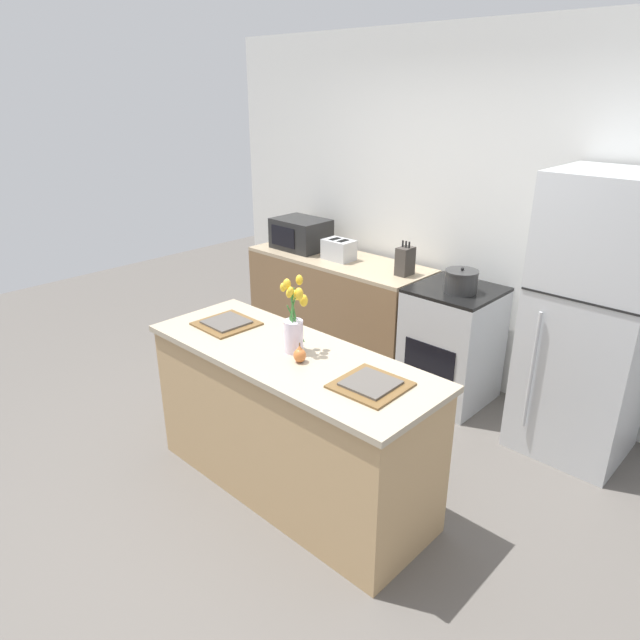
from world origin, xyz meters
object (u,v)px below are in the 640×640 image
(pear_figurine, at_px, (300,355))
(cooking_pot, at_px, (461,281))
(flower_vase, at_px, (294,325))
(toaster, at_px, (339,250))
(plate_setting_right, at_px, (371,385))
(plate_setting_left, at_px, (227,323))
(microwave, at_px, (301,234))
(stove_range, at_px, (451,344))
(refrigerator, at_px, (591,321))
(knife_block, at_px, (405,261))

(pear_figurine, relative_size, cooking_pot, 0.47)
(flower_vase, height_order, pear_figurine, flower_vase)
(toaster, xyz_separation_m, cooking_pot, (1.19, -0.02, -0.00))
(cooking_pot, bearing_deg, plate_setting_right, -75.08)
(plate_setting_left, height_order, plate_setting_right, same)
(plate_setting_left, distance_m, microwave, 1.85)
(pear_figurine, bearing_deg, toaster, 125.67)
(plate_setting_right, distance_m, microwave, 2.62)
(plate_setting_right, bearing_deg, stove_range, 106.40)
(flower_vase, height_order, microwave, flower_vase)
(plate_setting_left, bearing_deg, microwave, 120.79)
(refrigerator, height_order, cooking_pot, refrigerator)
(stove_range, distance_m, cooking_pot, 0.54)
(stove_range, bearing_deg, microwave, -179.98)
(flower_vase, relative_size, microwave, 0.89)
(microwave, bearing_deg, refrigerator, 0.03)
(pear_figurine, distance_m, toaster, 1.98)
(refrigerator, relative_size, pear_figurine, 16.38)
(microwave, distance_m, knife_block, 1.14)
(flower_vase, relative_size, cooking_pot, 1.79)
(stove_range, xyz_separation_m, plate_setting_right, (0.47, -1.59, 0.47))
(refrigerator, xyz_separation_m, flower_vase, (-1.04, -1.57, 0.15))
(refrigerator, distance_m, microwave, 2.57)
(plate_setting_right, bearing_deg, toaster, 135.69)
(toaster, bearing_deg, refrigerator, 0.87)
(plate_setting_right, distance_m, knife_block, 1.85)
(flower_vase, height_order, cooking_pot, flower_vase)
(pear_figurine, bearing_deg, flower_vase, 147.82)
(pear_figurine, xyz_separation_m, cooking_pot, (0.03, 1.59, 0.03))
(toaster, height_order, knife_block, knife_block)
(refrigerator, height_order, plate_setting_right, refrigerator)
(stove_range, xyz_separation_m, knife_block, (-0.47, 0.00, 0.56))
(microwave, relative_size, knife_block, 1.78)
(microwave, bearing_deg, plate_setting_right, -37.34)
(flower_vase, relative_size, plate_setting_right, 1.27)
(stove_range, distance_m, knife_block, 0.73)
(stove_range, distance_m, microwave, 1.72)
(refrigerator, relative_size, flower_vase, 4.29)
(pear_figurine, height_order, cooking_pot, cooking_pot)
(flower_vase, height_order, plate_setting_left, flower_vase)
(flower_vase, distance_m, knife_block, 1.62)
(plate_setting_left, relative_size, plate_setting_right, 1.00)
(stove_range, height_order, flower_vase, flower_vase)
(cooking_pot, xyz_separation_m, knife_block, (-0.53, 0.06, 0.03))
(toaster, bearing_deg, knife_block, 2.99)
(pear_figurine, xyz_separation_m, toaster, (-1.15, 1.61, 0.04))
(toaster, bearing_deg, plate_setting_right, -44.31)
(plate_setting_right, bearing_deg, plate_setting_left, 180.00)
(knife_block, bearing_deg, plate_setting_left, -97.03)
(flower_vase, distance_m, plate_setting_right, 0.58)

